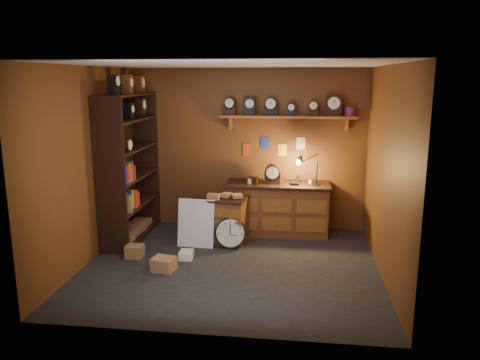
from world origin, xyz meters
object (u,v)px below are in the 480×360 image
Objects in this scene: workbench at (278,205)px; big_round_clock at (231,233)px; shelving_unit at (127,161)px; low_cabinet at (227,218)px.

big_round_clock is (-0.68, -0.79, -0.24)m from workbench.
shelving_unit is 5.32× the size of big_round_clock.
workbench is (2.36, 0.49, -0.78)m from shelving_unit.
shelving_unit reaches higher than low_cabinet.
low_cabinet is (1.59, -0.03, -0.86)m from shelving_unit.
low_cabinet is 1.66× the size of big_round_clock.
low_cabinet reaches higher than big_round_clock.
shelving_unit is 1.52× the size of workbench.
shelving_unit reaches higher than big_round_clock.
low_cabinet is at bearing -1.00° from shelving_unit.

